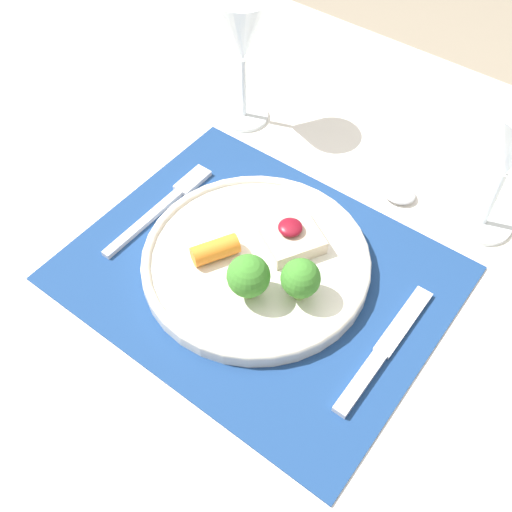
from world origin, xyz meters
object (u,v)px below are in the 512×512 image
at_px(dinner_plate, 258,260).
at_px(knife, 379,356).
at_px(spoon, 383,186).
at_px(wine_glass_far, 243,35).
at_px(fork, 166,203).

relative_size(dinner_plate, knife, 1.45).
distance_m(spoon, wine_glass_far, 0.28).
xyz_separation_m(dinner_plate, fork, (-0.16, 0.01, -0.01)).
bearing_deg(fork, knife, -4.38).
xyz_separation_m(dinner_plate, knife, (0.18, -0.02, -0.01)).
bearing_deg(fork, wine_glass_far, 98.84).
height_order(fork, spoon, spoon).
bearing_deg(knife, spoon, 117.04).
relative_size(dinner_plate, spoon, 1.57).
distance_m(dinner_plate, knife, 0.18).
relative_size(fork, wine_glass_far, 0.99).
relative_size(fork, spoon, 1.09).
height_order(dinner_plate, knife, dinner_plate).
height_order(fork, knife, knife).
bearing_deg(wine_glass_far, knife, -32.60).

